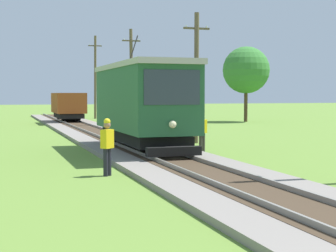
{
  "coord_description": "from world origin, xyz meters",
  "views": [
    {
      "loc": [
        -6.02,
        -2.92,
        2.52
      ],
      "look_at": [
        0.53,
        17.28,
        1.26
      ],
      "focal_mm": 57.22,
      "sensor_mm": 36.0,
      "label": 1
    }
  ],
  "objects_px": {
    "red_tram": "(143,102)",
    "utility_pole_mid": "(196,76)",
    "freight_car": "(68,105)",
    "tree_right_near": "(246,70)",
    "utility_pole_far": "(131,77)",
    "utility_pole_distant": "(95,76)",
    "second_worker": "(202,130)",
    "track_worker": "(107,144)"
  },
  "relations": [
    {
      "from": "utility_pole_mid",
      "to": "utility_pole_far",
      "type": "height_order",
      "value": "utility_pole_far"
    },
    {
      "from": "freight_car",
      "to": "second_worker",
      "type": "relative_size",
      "value": 2.91
    },
    {
      "from": "track_worker",
      "to": "utility_pole_mid",
      "type": "bearing_deg",
      "value": 104.95
    },
    {
      "from": "second_worker",
      "to": "utility_pole_distant",
      "type": "bearing_deg",
      "value": -27.04
    },
    {
      "from": "freight_car",
      "to": "tree_right_near",
      "type": "relative_size",
      "value": 0.76
    },
    {
      "from": "red_tram",
      "to": "utility_pole_far",
      "type": "xyz_separation_m",
      "value": [
        3.83,
        17.26,
        1.61
      ]
    },
    {
      "from": "second_worker",
      "to": "utility_pole_mid",
      "type": "bearing_deg",
      "value": -42.47
    },
    {
      "from": "utility_pole_distant",
      "to": "second_worker",
      "type": "relative_size",
      "value": 4.75
    },
    {
      "from": "track_worker",
      "to": "second_worker",
      "type": "bearing_deg",
      "value": 94.31
    },
    {
      "from": "red_tram",
      "to": "freight_car",
      "type": "distance_m",
      "value": 24.23
    },
    {
      "from": "utility_pole_far",
      "to": "track_worker",
      "type": "height_order",
      "value": "utility_pole_far"
    },
    {
      "from": "red_tram",
      "to": "second_worker",
      "type": "xyz_separation_m",
      "value": [
        2.41,
        -0.8,
        -1.21
      ]
    },
    {
      "from": "freight_car",
      "to": "tree_right_near",
      "type": "xyz_separation_m",
      "value": [
        15.83,
        -1.97,
        3.15
      ]
    },
    {
      "from": "freight_car",
      "to": "tree_right_near",
      "type": "height_order",
      "value": "tree_right_near"
    },
    {
      "from": "red_tram",
      "to": "utility_pole_mid",
      "type": "xyz_separation_m",
      "value": [
        3.83,
        3.6,
        1.24
      ]
    },
    {
      "from": "freight_car",
      "to": "second_worker",
      "type": "bearing_deg",
      "value": -84.49
    },
    {
      "from": "utility_pole_distant",
      "to": "red_tram",
      "type": "bearing_deg",
      "value": -96.72
    },
    {
      "from": "tree_right_near",
      "to": "second_worker",
      "type": "bearing_deg",
      "value": -120.21
    },
    {
      "from": "red_tram",
      "to": "tree_right_near",
      "type": "height_order",
      "value": "tree_right_near"
    },
    {
      "from": "utility_pole_mid",
      "to": "tree_right_near",
      "type": "distance_m",
      "value": 22.21
    },
    {
      "from": "utility_pole_mid",
      "to": "track_worker",
      "type": "relative_size",
      "value": 3.74
    },
    {
      "from": "utility_pole_distant",
      "to": "second_worker",
      "type": "distance_m",
      "value": 33.46
    },
    {
      "from": "utility_pole_far",
      "to": "utility_pole_distant",
      "type": "xyz_separation_m",
      "value": [
        0.0,
        15.21,
        0.52
      ]
    },
    {
      "from": "red_tram",
      "to": "utility_pole_far",
      "type": "distance_m",
      "value": 17.75
    },
    {
      "from": "utility_pole_far",
      "to": "tree_right_near",
      "type": "height_order",
      "value": "utility_pole_far"
    },
    {
      "from": "red_tram",
      "to": "tree_right_near",
      "type": "xyz_separation_m",
      "value": [
        15.83,
        22.25,
        2.51
      ]
    },
    {
      "from": "track_worker",
      "to": "second_worker",
      "type": "xyz_separation_m",
      "value": [
        5.15,
        5.1,
        0.0
      ]
    },
    {
      "from": "utility_pole_distant",
      "to": "track_worker",
      "type": "relative_size",
      "value": 4.75
    },
    {
      "from": "track_worker",
      "to": "second_worker",
      "type": "distance_m",
      "value": 7.25
    },
    {
      "from": "utility_pole_mid",
      "to": "utility_pole_far",
      "type": "relative_size",
      "value": 0.9
    },
    {
      "from": "freight_car",
      "to": "utility_pole_far",
      "type": "height_order",
      "value": "utility_pole_far"
    },
    {
      "from": "freight_car",
      "to": "track_worker",
      "type": "relative_size",
      "value": 2.91
    },
    {
      "from": "utility_pole_mid",
      "to": "tree_right_near",
      "type": "bearing_deg",
      "value": 57.24
    },
    {
      "from": "freight_car",
      "to": "utility_pole_mid",
      "type": "distance_m",
      "value": 21.06
    },
    {
      "from": "utility_pole_far",
      "to": "utility_pole_distant",
      "type": "bearing_deg",
      "value": 90.0
    },
    {
      "from": "freight_car",
      "to": "second_worker",
      "type": "xyz_separation_m",
      "value": [
        2.41,
        -25.02,
        -0.57
      ]
    },
    {
      "from": "utility_pole_mid",
      "to": "tree_right_near",
      "type": "relative_size",
      "value": 0.97
    },
    {
      "from": "freight_car",
      "to": "utility_pole_mid",
      "type": "bearing_deg",
      "value": -79.47
    },
    {
      "from": "utility_pole_mid",
      "to": "utility_pole_distant",
      "type": "bearing_deg",
      "value": 90.0
    },
    {
      "from": "utility_pole_distant",
      "to": "tree_right_near",
      "type": "relative_size",
      "value": 1.23
    },
    {
      "from": "utility_pole_distant",
      "to": "utility_pole_mid",
      "type": "bearing_deg",
      "value": -90.0
    },
    {
      "from": "freight_car",
      "to": "track_worker",
      "type": "distance_m",
      "value": 30.24
    }
  ]
}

